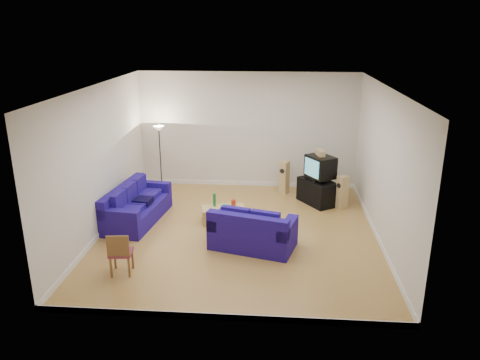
# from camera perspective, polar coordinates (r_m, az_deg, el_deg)

# --- Properties ---
(room) EXTENTS (6.01, 6.51, 3.21)m
(room) POSITION_cam_1_polar(r_m,az_deg,el_deg) (9.86, -0.18, 1.72)
(room) COLOR olive
(room) RESTS_ON ground
(sofa_three_seat) EXTENTS (1.18, 2.24, 0.83)m
(sofa_three_seat) POSITION_cam_1_polar(r_m,az_deg,el_deg) (11.20, -12.65, -3.36)
(sofa_three_seat) COLOR navy
(sofa_three_seat) RESTS_ON ground
(sofa_loveseat) EXTENTS (1.86, 1.35, 0.84)m
(sofa_loveseat) POSITION_cam_1_polar(r_m,az_deg,el_deg) (9.61, 1.48, -6.57)
(sofa_loveseat) COLOR navy
(sofa_loveseat) RESTS_ON ground
(coffee_table) EXTENTS (1.09, 0.71, 0.36)m
(coffee_table) POSITION_cam_1_polar(r_m,az_deg,el_deg) (10.86, -2.03, -3.61)
(coffee_table) COLOR tan
(coffee_table) RESTS_ON ground
(bottle) EXTENTS (0.10, 0.10, 0.30)m
(bottle) POSITION_cam_1_polar(r_m,az_deg,el_deg) (10.87, -3.14, -2.44)
(bottle) COLOR #197233
(bottle) RESTS_ON coffee_table
(tissue_box) EXTENTS (0.22, 0.15, 0.08)m
(tissue_box) POSITION_cam_1_polar(r_m,az_deg,el_deg) (10.76, -1.81, -3.27)
(tissue_box) COLOR green
(tissue_box) RESTS_ON coffee_table
(red_canister) EXTENTS (0.14, 0.14, 0.15)m
(red_canister) POSITION_cam_1_polar(r_m,az_deg,el_deg) (10.90, -0.81, -2.78)
(red_canister) COLOR red
(red_canister) RESTS_ON coffee_table
(remote) EXTENTS (0.15, 0.05, 0.02)m
(remote) POSITION_cam_1_polar(r_m,az_deg,el_deg) (10.74, -0.28, -3.49)
(remote) COLOR black
(remote) RESTS_ON coffee_table
(tv_stand) EXTENTS (1.04, 1.16, 0.62)m
(tv_stand) POSITION_cam_1_polar(r_m,az_deg,el_deg) (12.14, 9.38, -1.42)
(tv_stand) COLOR black
(tv_stand) RESTS_ON ground
(av_receiver) EXTENTS (0.52, 0.55, 0.10)m
(av_receiver) POSITION_cam_1_polar(r_m,az_deg,el_deg) (12.05, 9.19, 0.25)
(av_receiver) COLOR black
(av_receiver) RESTS_ON tv_stand
(television) EXTENTS (0.81, 0.87, 0.54)m
(television) POSITION_cam_1_polar(r_m,az_deg,el_deg) (11.90, 9.76, 1.62)
(television) COLOR black
(television) RESTS_ON av_receiver
(centre_speaker) EXTENTS (0.24, 0.42, 0.14)m
(centre_speaker) POSITION_cam_1_polar(r_m,az_deg,el_deg) (11.89, 9.74, 3.31)
(centre_speaker) COLOR tan
(centre_speaker) RESTS_ON television
(speaker_left) EXTENTS (0.30, 0.33, 0.89)m
(speaker_left) POSITION_cam_1_polar(r_m,az_deg,el_deg) (12.74, 5.41, 0.34)
(speaker_left) COLOR tan
(speaker_left) RESTS_ON ground
(speaker_right) EXTENTS (0.32, 0.31, 0.85)m
(speaker_right) POSITION_cam_1_polar(r_m,az_deg,el_deg) (11.88, 12.35, -1.47)
(speaker_right) COLOR tan
(speaker_right) RESTS_ON ground
(floor_lamp) EXTENTS (0.31, 0.31, 1.80)m
(floor_lamp) POSITION_cam_1_polar(r_m,az_deg,el_deg) (12.84, -9.82, 5.14)
(floor_lamp) COLOR black
(floor_lamp) RESTS_ON ground
(dining_chair) EXTENTS (0.44, 0.44, 0.83)m
(dining_chair) POSITION_cam_1_polar(r_m,az_deg,el_deg) (8.84, -14.42, -8.46)
(dining_chair) COLOR brown
(dining_chair) RESTS_ON ground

